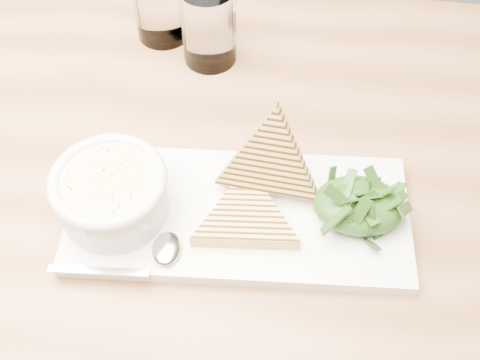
# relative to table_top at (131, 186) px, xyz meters

# --- Properties ---
(table_top) EXTENTS (1.27, 0.88, 0.04)m
(table_top) POSITION_rel_table_top_xyz_m (0.00, 0.00, 0.00)
(table_top) COLOR #8A5D3E
(table_top) RESTS_ON ground
(table_leg_br) EXTENTS (0.06, 0.06, 0.73)m
(table_leg_br) POSITION_rel_table_top_xyz_m (0.57, 0.36, -0.39)
(table_leg_br) COLOR #8A5D3E
(table_leg_br) RESTS_ON ground
(platter) EXTENTS (0.40, 0.19, 0.02)m
(platter) POSITION_rel_table_top_xyz_m (0.14, -0.05, 0.03)
(platter) COLOR white
(platter) RESTS_ON table_top
(soup_bowl) EXTENTS (0.12, 0.12, 0.05)m
(soup_bowl) POSITION_rel_table_top_xyz_m (-0.00, -0.06, 0.06)
(soup_bowl) COLOR white
(soup_bowl) RESTS_ON platter
(soup) EXTENTS (0.11, 0.11, 0.01)m
(soup) POSITION_rel_table_top_xyz_m (-0.00, -0.06, 0.09)
(soup) COLOR #F0D891
(soup) RESTS_ON soup_bowl
(bowl_rim) EXTENTS (0.13, 0.13, 0.01)m
(bowl_rim) POSITION_rel_table_top_xyz_m (-0.00, -0.06, 0.09)
(bowl_rim) COLOR white
(bowl_rim) RESTS_ON soup_bowl
(sandwich_flat) EXTENTS (0.15, 0.15, 0.02)m
(sandwich_flat) POSITION_rel_table_top_xyz_m (0.15, -0.07, 0.05)
(sandwich_flat) COLOR gold
(sandwich_flat) RESTS_ON platter
(sandwich_lean) EXTENTS (0.16, 0.15, 0.16)m
(sandwich_lean) POSITION_rel_table_top_xyz_m (0.18, -0.01, 0.08)
(sandwich_lean) COLOR gold
(sandwich_lean) RESTS_ON sandwich_flat
(salad_base) EXTENTS (0.10, 0.08, 0.04)m
(salad_base) POSITION_rel_table_top_xyz_m (0.28, -0.05, 0.06)
(salad_base) COLOR black
(salad_base) RESTS_ON platter
(arugula_pile) EXTENTS (0.11, 0.10, 0.05)m
(arugula_pile) POSITION_rel_table_top_xyz_m (0.28, -0.05, 0.06)
(arugula_pile) COLOR #2D5617
(arugula_pile) RESTS_ON platter
(spoon_bowl) EXTENTS (0.03, 0.04, 0.01)m
(spoon_bowl) POSITION_rel_table_top_xyz_m (0.07, -0.11, 0.04)
(spoon_bowl) COLOR silver
(spoon_bowl) RESTS_ON platter
(spoon_handle) EXTENTS (0.11, 0.01, 0.00)m
(spoon_handle) POSITION_rel_table_top_xyz_m (-0.00, -0.14, 0.04)
(spoon_handle) COLOR silver
(spoon_handle) RESTS_ON platter
(glass_near) EXTENTS (0.08, 0.08, 0.12)m
(glass_near) POSITION_rel_table_top_xyz_m (0.08, 0.23, 0.08)
(glass_near) COLOR white
(glass_near) RESTS_ON table_top
(glass_far) EXTENTS (0.08, 0.08, 0.12)m
(glass_far) POSITION_rel_table_top_xyz_m (0.00, 0.27, 0.08)
(glass_far) COLOR white
(glass_far) RESTS_ON table_top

